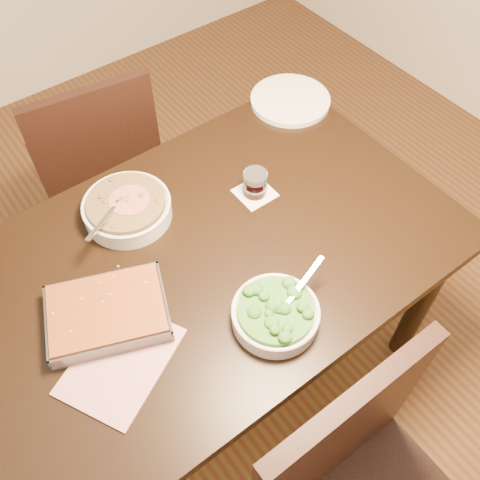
# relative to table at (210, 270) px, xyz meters

# --- Properties ---
(ground) EXTENTS (4.00, 4.00, 0.00)m
(ground) POSITION_rel_table_xyz_m (0.00, 0.00, -0.65)
(ground) COLOR #4B2615
(ground) RESTS_ON ground
(table) EXTENTS (1.40, 0.90, 0.75)m
(table) POSITION_rel_table_xyz_m (0.00, 0.00, 0.00)
(table) COLOR black
(table) RESTS_ON ground
(magazine_a) EXTENTS (0.35, 0.32, 0.01)m
(magazine_a) POSITION_rel_table_xyz_m (-0.36, -0.14, 0.10)
(magazine_a) COLOR #A42F45
(magazine_a) RESTS_ON table
(coaster) EXTENTS (0.11, 0.11, 0.00)m
(coaster) POSITION_rel_table_xyz_m (0.24, 0.09, 0.10)
(coaster) COLOR white
(coaster) RESTS_ON table
(stew_bowl) EXTENTS (0.26, 0.26, 0.10)m
(stew_bowl) POSITION_rel_table_xyz_m (-0.11, 0.25, 0.13)
(stew_bowl) COLOR silver
(stew_bowl) RESTS_ON table
(broccoli_bowl) EXTENTS (0.25, 0.22, 0.09)m
(broccoli_bowl) POSITION_rel_table_xyz_m (0.01, -0.28, 0.13)
(broccoli_bowl) COLOR silver
(broccoli_bowl) RESTS_ON table
(baking_dish) EXTENTS (0.36, 0.31, 0.05)m
(baking_dish) POSITION_rel_table_xyz_m (-0.32, -0.02, 0.12)
(baking_dish) COLOR silver
(baking_dish) RESTS_ON table
(wine_tumbler) EXTENTS (0.07, 0.07, 0.08)m
(wine_tumbler) POSITION_rel_table_xyz_m (0.24, 0.09, 0.14)
(wine_tumbler) COLOR black
(wine_tumbler) RESTS_ON coaster
(dinner_plate) EXTENTS (0.28, 0.28, 0.02)m
(dinner_plate) POSITION_rel_table_xyz_m (0.60, 0.36, 0.10)
(dinner_plate) COLOR white
(dinner_plate) RESTS_ON table
(chair_far) EXTENTS (0.49, 0.49, 0.92)m
(chair_far) POSITION_rel_table_xyz_m (-0.01, 0.74, -0.14)
(chair_far) COLOR black
(chair_far) RESTS_ON ground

